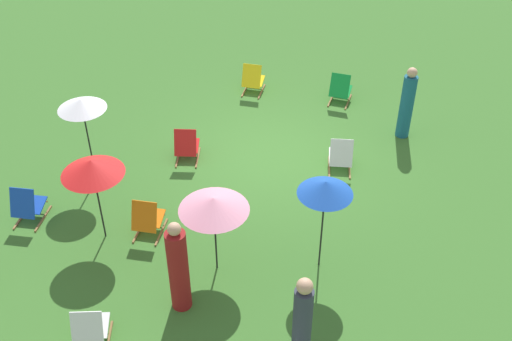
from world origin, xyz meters
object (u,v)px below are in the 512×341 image
Objects in this scene: deckchair_5 at (187,146)px; umbrella_1 at (92,167)px; deckchair_3 at (148,219)px; umbrella_3 at (325,188)px; deckchair_7 at (341,156)px; person_1 at (407,104)px; deckchair_2 at (340,89)px; person_2 at (302,326)px; umbrella_0 at (214,204)px; deckchair_6 at (253,80)px; deckchair_1 at (91,330)px; person_0 at (178,269)px; deckchair_8 at (28,206)px; umbrella_2 at (82,104)px.

deckchair_5 is 0.47× the size of umbrella_1.
umbrella_3 is (-3.29, 0.03, 1.41)m from deckchair_3.
person_1 is at bearing -135.00° from deckchair_7.
umbrella_1 is (3.64, 6.01, 1.27)m from deckchair_2.
umbrella_3 is at bearing -176.57° from umbrella_1.
person_2 is (-0.49, 7.93, 0.54)m from deckchair_2.
person_2 is at bearing 114.71° from deckchair_5.
deckchair_5 is 0.52× the size of umbrella_0.
umbrella_0 is (-0.92, 6.24, 1.13)m from deckchair_6.
person_0 is (-1.08, -1.12, 0.49)m from deckchair_1.
deckchair_5 is 1.01× the size of deckchair_6.
deckchair_3 is 0.45× the size of person_2.
person_1 is at bearing -166.42° from deckchair_5.
umbrella_3 is at bearing 98.48° from deckchair_2.
umbrella_3 reaches higher than person_2.
umbrella_0 is 2.33m from umbrella_1.
deckchair_3 is at bearing -19.80° from umbrella_0.
deckchair_3 is 0.99× the size of deckchair_5.
umbrella_1 is at bearing 15.42° from deckchair_3.
deckchair_6 is 1.00× the size of deckchair_8.
person_1 is (-5.28, -4.88, -0.81)m from umbrella_1.
deckchair_3 is 1.00× the size of deckchair_7.
deckchair_2 is at bearing -120.06° from deckchair_3.
deckchair_2 is 1.00× the size of deckchair_8.
deckchair_8 is 0.42× the size of umbrella_2.
umbrella_0 is at bearing 106.34° from deckchair_5.
person_2 is (-5.74, 1.98, 0.54)m from deckchair_8.
person_1 is at bearing -137.34° from deckchair_1.
person_0 is (-0.60, 7.20, 0.49)m from deckchair_6.
deckchair_3 and deckchair_8 have the same top height.
deckchair_7 is 5.11m from person_2.
deckchair_8 is at bearing -60.12° from deckchair_1.
deckchair_1 is 0.45× the size of umbrella_3.
umbrella_3 is (-0.43, 5.77, 1.41)m from deckchair_2.
umbrella_3 is (-0.03, 2.92, 1.41)m from deckchair_7.
umbrella_3 is 1.04× the size of person_0.
umbrella_3 is 2.33m from person_2.
umbrella_1 is 0.96× the size of person_2.
person_2 is at bearing 145.53° from umbrella_2.
deckchair_6 is 1.00× the size of deckchair_7.
deckchair_2 is 7.14m from umbrella_1.
deckchair_8 is at bearing 62.57° from deckchair_6.
deckchair_5 is at bearing 77.71° from deckchair_6.
umbrella_0 is at bearing -97.97° from person_1.
person_0 reaches higher than person_1.
deckchair_2 is at bearing -85.73° from umbrella_3.
deckchair_1 is at bearing 161.93° from person_2.
umbrella_1 is 0.90× the size of umbrella_2.
umbrella_1 is 7.23m from person_1.
umbrella_2 reaches higher than deckchair_2.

